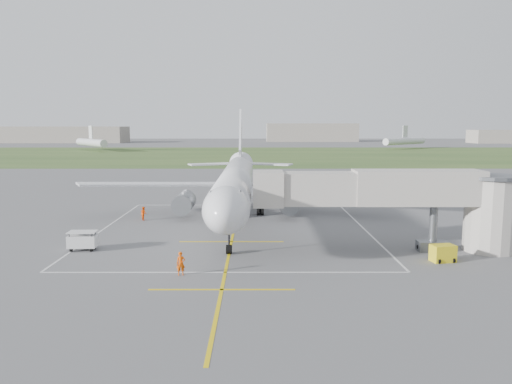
{
  "coord_description": "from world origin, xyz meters",
  "views": [
    {
      "loc": [
        2.28,
        -56.66,
        11.11
      ],
      "look_at": [
        2.36,
        -4.0,
        4.0
      ],
      "focal_mm": 35.0,
      "sensor_mm": 36.0,
      "label": 1
    }
  ],
  "objects_px": {
    "jet_bridge": "(409,198)",
    "ramp_worker_wing": "(144,213)",
    "baggage_cart": "(83,241)",
    "gpu_unit": "(443,253)",
    "ramp_worker_nose": "(181,264)",
    "airliner": "(236,183)"
  },
  "relations": [
    {
      "from": "jet_bridge",
      "to": "baggage_cart",
      "type": "distance_m",
      "value": 29.09
    },
    {
      "from": "gpu_unit",
      "to": "ramp_worker_wing",
      "type": "height_order",
      "value": "ramp_worker_wing"
    },
    {
      "from": "jet_bridge",
      "to": "ramp_worker_wing",
      "type": "distance_m",
      "value": 30.53
    },
    {
      "from": "jet_bridge",
      "to": "baggage_cart",
      "type": "height_order",
      "value": "jet_bridge"
    },
    {
      "from": "gpu_unit",
      "to": "ramp_worker_nose",
      "type": "height_order",
      "value": "ramp_worker_nose"
    },
    {
      "from": "jet_bridge",
      "to": "baggage_cart",
      "type": "xyz_separation_m",
      "value": [
        -28.83,
        0.3,
        -3.87
      ]
    },
    {
      "from": "airliner",
      "to": "baggage_cart",
      "type": "xyz_separation_m",
      "value": [
        -13.1,
        -13.95,
        -3.52
      ]
    },
    {
      "from": "ramp_worker_wing",
      "to": "ramp_worker_nose",
      "type": "bearing_deg",
      "value": 166.78
    },
    {
      "from": "ramp_worker_nose",
      "to": "baggage_cart",
      "type": "bearing_deg",
      "value": 133.84
    },
    {
      "from": "jet_bridge",
      "to": "gpu_unit",
      "type": "relative_size",
      "value": 11.37
    },
    {
      "from": "airliner",
      "to": "baggage_cart",
      "type": "relative_size",
      "value": 18.74
    },
    {
      "from": "jet_bridge",
      "to": "gpu_unit",
      "type": "height_order",
      "value": "jet_bridge"
    },
    {
      "from": "baggage_cart",
      "to": "ramp_worker_wing",
      "type": "distance_m",
      "value": 14.4
    },
    {
      "from": "gpu_unit",
      "to": "ramp_worker_wing",
      "type": "distance_m",
      "value": 33.7
    },
    {
      "from": "ramp_worker_wing",
      "to": "jet_bridge",
      "type": "bearing_deg",
      "value": -151.15
    },
    {
      "from": "gpu_unit",
      "to": "ramp_worker_wing",
      "type": "relative_size",
      "value": 1.29
    },
    {
      "from": "airliner",
      "to": "ramp_worker_wing",
      "type": "height_order",
      "value": "airliner"
    },
    {
      "from": "airliner",
      "to": "gpu_unit",
      "type": "xyz_separation_m",
      "value": [
        17.63,
        -17.75,
        -3.71
      ]
    },
    {
      "from": "ramp_worker_nose",
      "to": "ramp_worker_wing",
      "type": "xyz_separation_m",
      "value": [
        -7.58,
        21.71,
        -0.09
      ]
    },
    {
      "from": "gpu_unit",
      "to": "ramp_worker_nose",
      "type": "bearing_deg",
      "value": 178.72
    },
    {
      "from": "jet_bridge",
      "to": "baggage_cart",
      "type": "bearing_deg",
      "value": 179.39
    },
    {
      "from": "jet_bridge",
      "to": "ramp_worker_wing",
      "type": "height_order",
      "value": "jet_bridge"
    }
  ]
}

